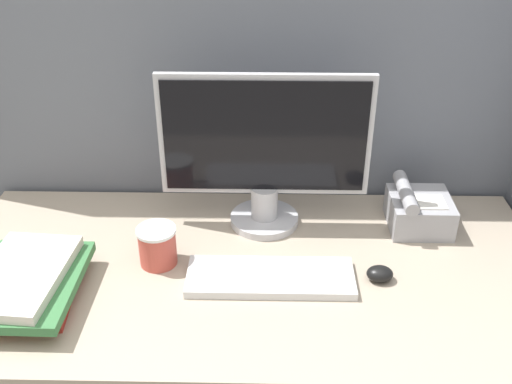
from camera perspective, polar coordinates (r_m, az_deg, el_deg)
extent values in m
cube|color=slate|center=(1.74, -0.38, 2.79)|extent=(1.86, 0.04, 1.69)
cube|color=tan|center=(1.71, -0.69, -17.40)|extent=(1.46, 0.71, 0.76)
cylinder|color=#B7B7BC|center=(1.61, 0.80, -2.59)|extent=(0.18, 0.18, 0.02)
cylinder|color=#B7B7BC|center=(1.58, 0.81, -0.97)|extent=(0.07, 0.07, 0.09)
cube|color=#B7B7BC|center=(1.50, 0.86, 5.38)|extent=(0.53, 0.02, 0.32)
cube|color=black|center=(1.49, 0.86, 5.23)|extent=(0.51, 0.01, 0.29)
cube|color=silver|center=(1.41, 1.38, -8.12)|extent=(0.39, 0.14, 0.02)
ellipsoid|color=black|center=(1.44, 11.71, -7.63)|extent=(0.06, 0.05, 0.04)
cylinder|color=#BF4C3F|center=(1.47, -9.36, -5.22)|extent=(0.09, 0.09, 0.09)
cylinder|color=white|center=(1.44, -9.52, -3.63)|extent=(0.10, 0.10, 0.01)
cube|color=maroon|center=(1.45, -20.68, -8.76)|extent=(0.21, 0.26, 0.03)
cube|color=#38723F|center=(1.43, -21.05, -8.16)|extent=(0.23, 0.30, 0.02)
cube|color=silver|center=(1.42, -21.47, -7.35)|extent=(0.20, 0.30, 0.02)
cube|color=#99999E|center=(1.64, 15.29, -1.86)|extent=(0.16, 0.16, 0.08)
cube|color=white|center=(1.61, 16.33, -0.92)|extent=(0.07, 0.07, 0.00)
cylinder|color=#99999E|center=(1.60, 14.07, -0.03)|extent=(0.04, 0.18, 0.04)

